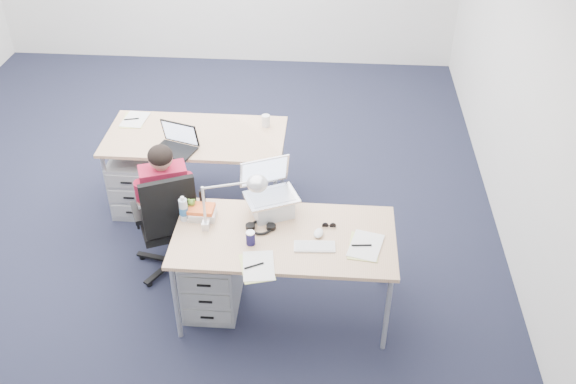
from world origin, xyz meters
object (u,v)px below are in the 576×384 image
at_px(water_bottle, 183,208).
at_px(desk_lamp, 224,202).
at_px(drawer_pedestal_near, 212,278).
at_px(sunglasses, 329,226).
at_px(book_stack, 202,212).
at_px(desk_near, 284,240).
at_px(cordless_phone, 203,199).
at_px(bear_figurine, 192,207).
at_px(wireless_keyboard, 315,246).
at_px(computer_mouse, 318,233).
at_px(headphones, 261,227).
at_px(desk_far, 196,140).
at_px(dark_laptop, 173,139).
at_px(seated_person, 165,199).
at_px(drawer_pedestal_far, 137,182).
at_px(can_koozie, 251,238).
at_px(far_cup, 266,121).
at_px(silver_laptop, 271,191).

relative_size(water_bottle, desk_lamp, 0.42).
relative_size(drawer_pedestal_near, sunglasses, 5.27).
bearing_deg(book_stack, desk_lamp, -31.67).
bearing_deg(desk_lamp, sunglasses, -4.06).
distance_m(sunglasses, desk_lamp, 0.78).
height_order(desk_near, cordless_phone, cordless_phone).
height_order(water_bottle, bear_figurine, water_bottle).
height_order(wireless_keyboard, computer_mouse, computer_mouse).
bearing_deg(headphones, water_bottle, 170.70).
distance_m(computer_mouse, book_stack, 0.88).
xyz_separation_m(desk_far, computer_mouse, (1.15, -1.31, 0.07)).
bearing_deg(dark_laptop, seated_person, -69.12).
bearing_deg(drawer_pedestal_far, bear_figurine, -52.95).
bearing_deg(can_koozie, drawer_pedestal_near, 162.27).
relative_size(drawer_pedestal_near, bear_figurine, 3.85).
xyz_separation_m(desk_far, far_cup, (0.62, 0.21, 0.10)).
bearing_deg(water_bottle, computer_mouse, -6.27).
bearing_deg(can_koozie, silver_laptop, 72.82).
bearing_deg(book_stack, headphones, -12.64).
height_order(drawer_pedestal_far, bear_figurine, bear_figurine).
bearing_deg(headphones, cordless_phone, 151.38).
bearing_deg(computer_mouse, can_koozie, -154.87).
relative_size(drawer_pedestal_near, cordless_phone, 3.48).
bearing_deg(cordless_phone, bear_figurine, -127.24).
bearing_deg(can_koozie, seated_person, 140.08).
height_order(bear_figurine, cordless_phone, cordless_phone).
distance_m(wireless_keyboard, cordless_phone, 0.95).
relative_size(desk_far, sunglasses, 15.32).
xyz_separation_m(desk_far, wireless_keyboard, (1.13, -1.45, 0.05)).
xyz_separation_m(desk_near, water_bottle, (-0.75, 0.13, 0.15)).
height_order(sunglasses, desk_lamp, desk_lamp).
xyz_separation_m(bear_figurine, dark_laptop, (-0.33, 0.85, 0.05)).
bearing_deg(dark_laptop, book_stack, -47.03).
bearing_deg(headphones, silver_laptop, 69.65).
bearing_deg(wireless_keyboard, can_koozie, 176.36).
xyz_separation_m(desk_lamp, far_cup, (0.13, 1.50, -0.19)).
bearing_deg(dark_laptop, drawer_pedestal_far, 177.78).
relative_size(headphones, book_stack, 1.10).
height_order(desk_near, far_cup, far_cup).
height_order(wireless_keyboard, far_cup, far_cup).
bearing_deg(drawer_pedestal_far, seated_person, -55.42).
distance_m(desk_near, bear_figurine, 0.74).
relative_size(can_koozie, bear_figurine, 0.74).
height_order(silver_laptop, headphones, silver_laptop).
xyz_separation_m(computer_mouse, can_koozie, (-0.47, -0.13, 0.03)).
distance_m(seated_person, bear_figurine, 0.51).
xyz_separation_m(seated_person, far_cup, (0.72, 1.00, 0.19)).
relative_size(headphones, sunglasses, 2.12).
relative_size(desk_near, desk_lamp, 3.23).
relative_size(wireless_keyboard, book_stack, 1.43).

